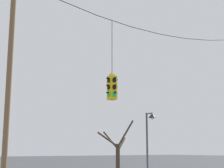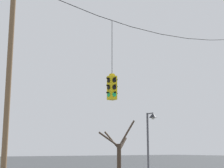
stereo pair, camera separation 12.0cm
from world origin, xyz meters
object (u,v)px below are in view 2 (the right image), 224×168
(utility_pole_left, at_px, (8,82))
(bare_tree, at_px, (119,152))
(traffic_light_over_intersection, at_px, (112,87))
(street_lamp, at_px, (151,130))

(utility_pole_left, xyz_separation_m, bare_tree, (11.73, 9.38, -2.66))
(utility_pole_left, relative_size, bare_tree, 2.09)
(utility_pole_left, distance_m, traffic_light_over_intersection, 4.73)
(traffic_light_over_intersection, bearing_deg, bare_tree, 53.20)
(street_lamp, height_order, bare_tree, bare_tree)
(utility_pole_left, height_order, street_lamp, utility_pole_left)
(street_lamp, relative_size, bare_tree, 0.98)
(utility_pole_left, bearing_deg, bare_tree, 38.64)
(utility_pole_left, relative_size, traffic_light_over_intersection, 2.43)
(utility_pole_left, xyz_separation_m, traffic_light_over_intersection, (4.72, -0.00, 0.29))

